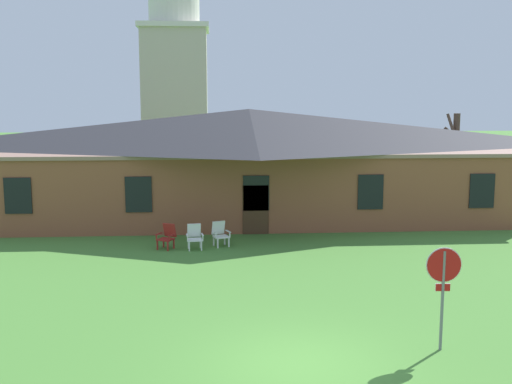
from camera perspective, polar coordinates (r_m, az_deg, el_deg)
name	(u,v)px	position (r m, az deg, el deg)	size (l,w,h in m)	color
ground_plane	(299,365)	(13.80, 4.03, -15.63)	(200.00, 200.00, 0.00)	#477F33
brick_building	(249,161)	(30.82, -0.66, 2.93)	(25.51, 10.40, 5.22)	brown
dome_tower	(175,74)	(48.01, -7.49, 10.82)	(5.18, 5.18, 16.95)	#BCB29E
stop_sign	(443,278)	(14.56, 16.94, -7.64)	(0.81, 0.08, 2.39)	slate
lawn_chair_by_porch	(167,236)	(23.89, -8.22, -4.03)	(0.82, 0.85, 0.96)	maroon
lawn_chair_near_door	(194,236)	(23.71, -5.71, -4.08)	(0.69, 0.72, 0.96)	white
lawn_chair_left_end	(220,233)	(24.13, -3.35, -3.83)	(0.77, 0.82, 0.96)	silver
bare_tree_beside_building	(454,154)	(36.21, 17.88, 3.40)	(1.54, 1.57, 4.92)	brown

